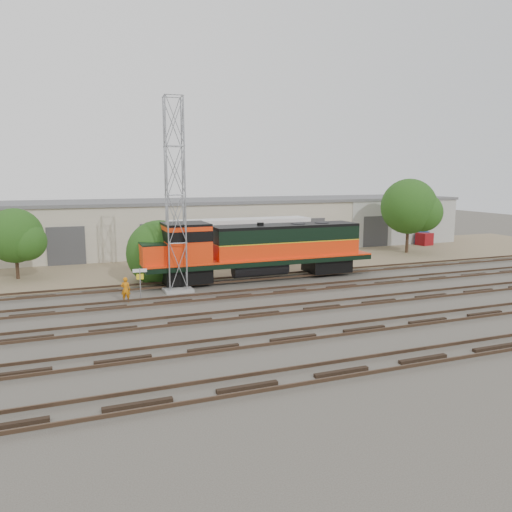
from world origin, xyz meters
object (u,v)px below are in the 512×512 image
object	(u,v)px
signal_tower	(175,199)
semi_trailer	(243,235)
worker	(126,290)
locomotive	(256,248)

from	to	relation	value
signal_tower	semi_trailer	world-z (taller)	signal_tower
signal_tower	worker	world-z (taller)	signal_tower
locomotive	signal_tower	size ratio (longest dim) A/B	1.37
worker	semi_trailer	distance (m)	16.06
worker	signal_tower	bearing A→B (deg)	-136.94
signal_tower	worker	distance (m)	6.86
locomotive	signal_tower	xyz separation A→B (m)	(-6.32, -1.35, 3.86)
signal_tower	worker	size ratio (longest dim) A/B	8.12
signal_tower	locomotive	bearing A→B (deg)	12.07
locomotive	worker	bearing A→B (deg)	-162.21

